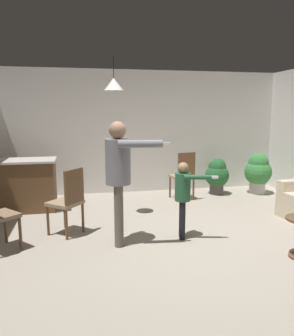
{
  "coord_description": "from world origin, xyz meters",
  "views": [
    {
      "loc": [
        -1.36,
        -4.1,
        1.83
      ],
      "look_at": [
        -0.42,
        0.54,
        1.0
      ],
      "focal_mm": 35.25,
      "sensor_mm": 36.0,
      "label": 1
    }
  ],
  "objects_px": {
    "dining_chair_by_counter": "(184,174)",
    "potted_plant_by_wall": "(217,174)",
    "potted_plant_corner": "(258,171)",
    "dining_chair_centre_back": "(69,199)",
    "kitchen_counter": "(22,185)",
    "person_adult": "(119,170)",
    "person_child": "(183,192)"
  },
  "relations": [
    {
      "from": "dining_chair_by_counter",
      "to": "potted_plant_by_wall",
      "type": "xyz_separation_m",
      "value": [
        0.87,
        0.32,
        -0.11
      ]
    },
    {
      "from": "potted_plant_corner",
      "to": "dining_chair_centre_back",
      "type": "bearing_deg",
      "value": -156.87
    },
    {
      "from": "kitchen_counter",
      "to": "person_adult",
      "type": "height_order",
      "value": "person_adult"
    },
    {
      "from": "person_child",
      "to": "potted_plant_by_wall",
      "type": "relative_size",
      "value": 1.39
    },
    {
      "from": "kitchen_counter",
      "to": "dining_chair_by_counter",
      "type": "xyz_separation_m",
      "value": [
        3.14,
        0.11,
        0.07
      ]
    },
    {
      "from": "potted_plant_by_wall",
      "to": "dining_chair_by_counter",
      "type": "bearing_deg",
      "value": -159.66
    },
    {
      "from": "person_adult",
      "to": "dining_chair_by_counter",
      "type": "bearing_deg",
      "value": 148.6
    },
    {
      "from": "kitchen_counter",
      "to": "dining_chair_centre_back",
      "type": "distance_m",
      "value": 1.67
    },
    {
      "from": "kitchen_counter",
      "to": "person_child",
      "type": "relative_size",
      "value": 1.13
    },
    {
      "from": "dining_chair_centre_back",
      "to": "dining_chair_by_counter",
      "type": "bearing_deg",
      "value": -15.72
    },
    {
      "from": "person_adult",
      "to": "potted_plant_corner",
      "type": "distance_m",
      "value": 4.06
    },
    {
      "from": "dining_chair_centre_back",
      "to": "potted_plant_by_wall",
      "type": "height_order",
      "value": "dining_chair_centre_back"
    },
    {
      "from": "kitchen_counter",
      "to": "dining_chair_by_counter",
      "type": "relative_size",
      "value": 1.26
    },
    {
      "from": "person_child",
      "to": "kitchen_counter",
      "type": "bearing_deg",
      "value": -114.25
    },
    {
      "from": "person_child",
      "to": "dining_chair_centre_back",
      "type": "bearing_deg",
      "value": -93.55
    },
    {
      "from": "person_child",
      "to": "dining_chair_by_counter",
      "type": "xyz_separation_m",
      "value": [
        0.64,
        2.0,
        -0.15
      ]
    },
    {
      "from": "person_adult",
      "to": "potted_plant_corner",
      "type": "height_order",
      "value": "person_adult"
    },
    {
      "from": "person_adult",
      "to": "dining_chair_centre_back",
      "type": "relative_size",
      "value": 1.69
    },
    {
      "from": "potted_plant_corner",
      "to": "potted_plant_by_wall",
      "type": "bearing_deg",
      "value": 172.37
    },
    {
      "from": "kitchen_counter",
      "to": "potted_plant_corner",
      "type": "relative_size",
      "value": 1.39
    },
    {
      "from": "person_child",
      "to": "potted_plant_corner",
      "type": "relative_size",
      "value": 1.23
    },
    {
      "from": "dining_chair_centre_back",
      "to": "potted_plant_corner",
      "type": "height_order",
      "value": "dining_chair_centre_back"
    },
    {
      "from": "potted_plant_corner",
      "to": "potted_plant_by_wall",
      "type": "distance_m",
      "value": 0.93
    },
    {
      "from": "kitchen_counter",
      "to": "dining_chair_by_counter",
      "type": "height_order",
      "value": "dining_chair_by_counter"
    },
    {
      "from": "person_adult",
      "to": "person_child",
      "type": "relative_size",
      "value": 1.52
    },
    {
      "from": "person_adult",
      "to": "potted_plant_by_wall",
      "type": "relative_size",
      "value": 2.11
    },
    {
      "from": "dining_chair_centre_back",
      "to": "potted_plant_by_wall",
      "type": "xyz_separation_m",
      "value": [
        3.13,
        1.85,
        -0.11
      ]
    },
    {
      "from": "person_adult",
      "to": "person_child",
      "type": "xyz_separation_m",
      "value": [
        0.91,
        0.03,
        -0.36
      ]
    },
    {
      "from": "person_child",
      "to": "dining_chair_centre_back",
      "type": "relative_size",
      "value": 1.11
    },
    {
      "from": "kitchen_counter",
      "to": "potted_plant_corner",
      "type": "xyz_separation_m",
      "value": [
        4.93,
        0.31,
        0.02
      ]
    },
    {
      "from": "person_child",
      "to": "dining_chair_centre_back",
      "type": "height_order",
      "value": "person_child"
    },
    {
      "from": "person_child",
      "to": "potted_plant_by_wall",
      "type": "distance_m",
      "value": 2.79
    }
  ]
}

